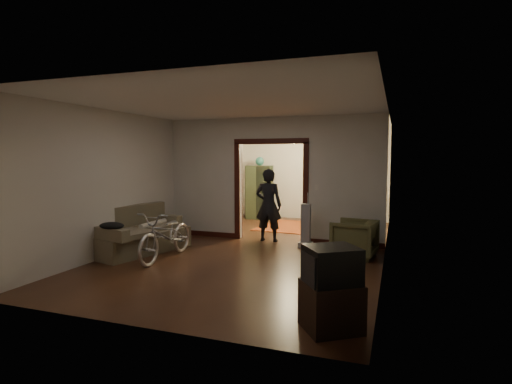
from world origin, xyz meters
The scene contains 24 objects.
floor centered at (0.00, 0.00, 0.00)m, with size 5.00×8.50×0.01m, color black.
ceiling centered at (0.00, 0.00, 2.80)m, with size 5.00×8.50×0.01m, color white.
wall_back centered at (0.00, 4.25, 1.40)m, with size 5.00×0.02×2.80m, color beige.
wall_left centered at (-2.50, 0.00, 1.40)m, with size 0.02×8.50×2.80m, color beige.
wall_right centered at (2.50, 0.00, 1.40)m, with size 0.02×8.50×2.80m, color beige.
partition_wall centered at (0.00, 0.75, 1.40)m, with size 5.00×0.14×2.80m, color beige.
door_casing centered at (0.00, 0.75, 1.10)m, with size 1.74×0.20×2.32m, color black.
far_window centered at (0.70, 4.21, 1.55)m, with size 0.98×0.06×1.28m, color black.
chandelier centered at (0.00, 2.50, 2.35)m, with size 0.24×0.24×0.24m, color #FFE0A5.
light_switch centered at (1.05, 0.68, 1.25)m, with size 0.08×0.01×0.12m, color silver.
sofa centered at (-2.15, -1.20, 0.46)m, with size 0.89×1.99×0.91m, color brown.
rolled_paper centered at (-2.05, -0.90, 0.53)m, with size 0.11×0.11×0.86m, color beige.
jacket centered at (-2.10, -2.11, 0.68)m, with size 0.46×0.35×0.14m, color black.
bicycle centered at (-1.34, -1.52, 0.46)m, with size 0.61×1.74×0.92m, color silver.
armchair centered at (1.95, -0.19, 0.36)m, with size 0.77×0.79×0.72m, color #4B4C2B.
tv_stand centered at (2.05, -3.59, 0.27)m, with size 0.58×0.53×0.53m, color black.
crt_tv centered at (2.05, -3.59, 0.70)m, with size 0.54×0.48×0.46m, color black.
vacuum centered at (0.90, 0.29, 0.47)m, with size 0.29×0.23×0.93m, color gray.
person centered at (-0.04, 0.64, 0.82)m, with size 0.60×0.39×1.65m, color black.
oriental_rug centered at (-0.06, 2.66, 0.01)m, with size 1.51×1.99×0.02m, color maroon.
locker centered at (-1.32, 3.75, 0.83)m, with size 0.83×0.46×1.65m, color #26311D.
globe centered at (-1.32, 3.75, 1.94)m, with size 0.27×0.27×0.27m, color #1E5972.
desk centered at (1.08, 3.64, 0.38)m, with size 1.01×0.57×0.75m, color black.
desk_chair centered at (0.70, 3.50, 0.44)m, with size 0.39×0.39×0.87m, color black.
Camera 1 is at (2.69, -7.89, 1.89)m, focal length 28.00 mm.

